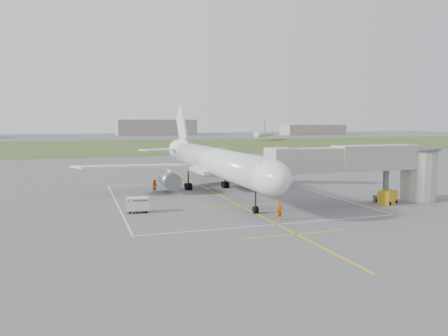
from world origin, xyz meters
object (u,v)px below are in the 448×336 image
object	(u,v)px
jet_bridge	(371,165)
gpu_unit	(388,197)
ramp_worker_wing	(155,186)
airliner	(214,162)
ramp_worker_nose	(279,211)
baggage_cart	(138,205)

from	to	relation	value
jet_bridge	gpu_unit	size ratio (longest dim) A/B	8.87
ramp_worker_wing	gpu_unit	bearing A→B (deg)	-166.82
airliner	jet_bridge	distance (m)	21.22
gpu_unit	ramp_worker_wing	bearing A→B (deg)	120.84
airliner	gpu_unit	xyz separation A→B (m)	(17.59, -15.21, -3.56)
gpu_unit	ramp_worker_wing	xyz separation A→B (m)	(-25.61, 18.42, 0.07)
jet_bridge	ramp_worker_wing	distance (m)	29.72
airliner	gpu_unit	distance (m)	23.52
airliner	ramp_worker_wing	world-z (taller)	airliner
airliner	jet_bridge	bearing A→B (deg)	-42.19
ramp_worker_wing	ramp_worker_nose	bearing A→B (deg)	161.05
baggage_cart	gpu_unit	bearing A→B (deg)	-3.17
gpu_unit	ramp_worker_wing	world-z (taller)	ramp_worker_wing
baggage_cart	ramp_worker_nose	distance (m)	15.74
ramp_worker_wing	jet_bridge	bearing A→B (deg)	-167.41
baggage_cart	ramp_worker_nose	bearing A→B (deg)	-26.80
ramp_worker_nose	ramp_worker_wing	distance (m)	24.05
airliner	ramp_worker_wing	distance (m)	9.32
baggage_cart	ramp_worker_wing	bearing A→B (deg)	78.49
gpu_unit	ramp_worker_nose	size ratio (longest dim) A/B	1.35
gpu_unit	baggage_cart	xyz separation A→B (m)	(-29.85, 4.56, 0.03)
baggage_cart	ramp_worker_nose	world-z (taller)	ramp_worker_nose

